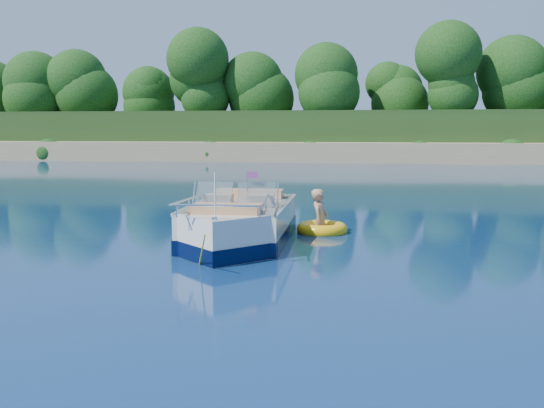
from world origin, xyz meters
name	(u,v)px	position (x,y,z in m)	size (l,w,h in m)	color
ground	(141,260)	(0.00, 0.00, 0.00)	(160.00, 160.00, 0.00)	#0A274C
shoreline	(333,142)	(0.00, 63.77, 0.98)	(170.00, 59.00, 6.00)	#947C56
treeline	(319,93)	(0.04, 41.01, 5.55)	(150.00, 7.12, 8.19)	black
motorboat	(238,226)	(1.49, 2.05, 0.39)	(2.23, 5.96, 1.98)	silver
tow_tube	(322,229)	(3.22, 3.76, 0.09)	(1.54, 1.54, 0.33)	#FFB70F
boy	(320,232)	(3.17, 3.86, 0.00)	(0.60, 0.40, 1.65)	tan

